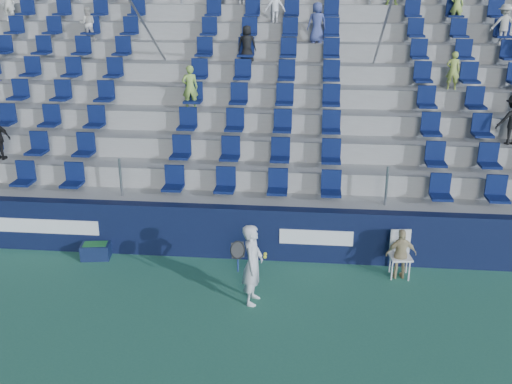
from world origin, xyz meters
TOP-DOWN VIEW (x-y plane):
  - ground at (0.00, 0.00)m, footprint 70.00×70.00m
  - sponsor_wall at (0.00, 3.15)m, footprint 24.00×0.32m
  - grandstand at (0.00, 8.24)m, footprint 24.00×8.17m
  - tennis_player at (0.29, 1.23)m, footprint 0.69×0.65m
  - line_judge_chair at (3.26, 2.65)m, footprint 0.49×0.50m
  - line_judge at (3.26, 2.50)m, footprint 0.67×0.35m
  - ball_bin at (-3.42, 2.75)m, footprint 0.69×0.51m

SIDE VIEW (x-z plane):
  - ground at x=0.00m, z-range 0.00..0.00m
  - ball_bin at x=-3.42m, z-range 0.02..0.37m
  - line_judge at x=3.26m, z-range 0.00..1.09m
  - line_judge_chair at x=3.26m, z-range 0.07..1.06m
  - sponsor_wall at x=0.00m, z-range 0.00..1.20m
  - tennis_player at x=0.29m, z-range 0.00..1.62m
  - grandstand at x=0.00m, z-range -1.18..5.45m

